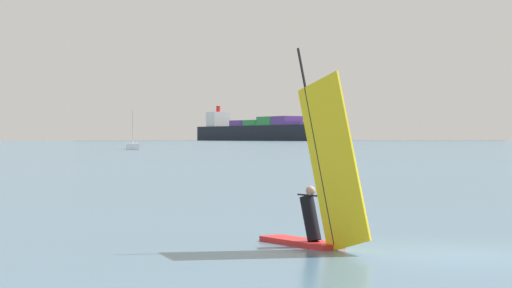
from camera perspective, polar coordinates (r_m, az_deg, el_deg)
name	(u,v)px	position (r m, az deg, el deg)	size (l,w,h in m)	color
ground_plane	(460,256)	(18.43, 13.39, -7.26)	(4000.00, 4000.00, 0.00)	#476B84
windsurfer	(317,198)	(19.32, 4.10, -3.61)	(2.77, 2.62, 4.60)	red
cargo_ship	(257,130)	(785.67, 0.10, 0.90)	(144.23, 144.88, 33.91)	black
distant_headland	(295,130)	(1470.45, 2.59, 0.92)	(637.38, 419.52, 31.42)	#756B56
small_sailboat	(133,146)	(183.74, -8.19, -0.11)	(5.30, 8.60, 8.48)	white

